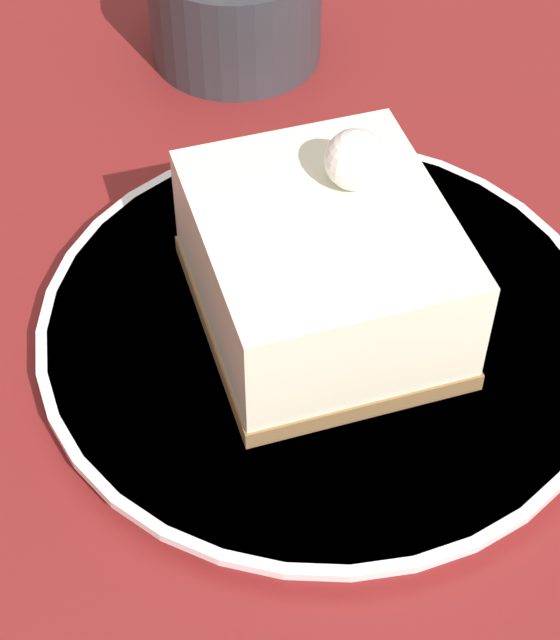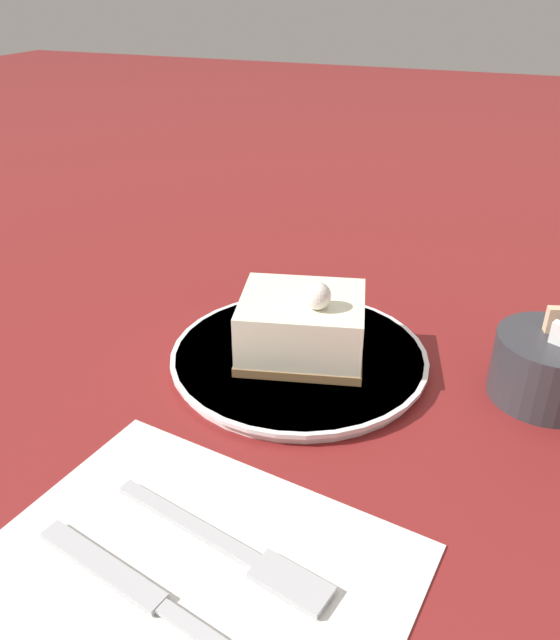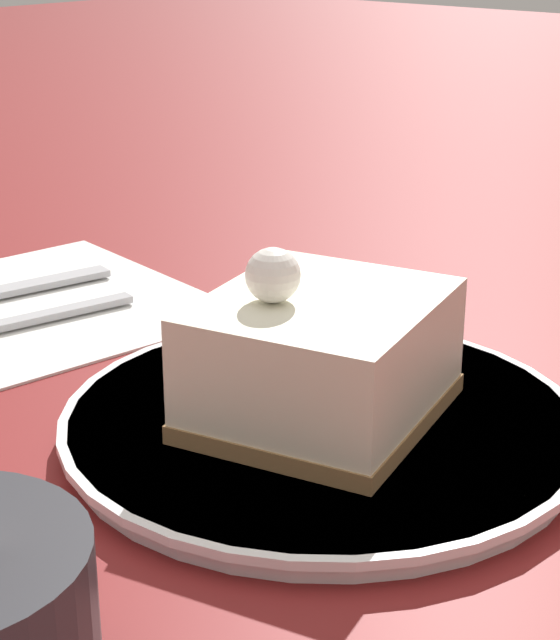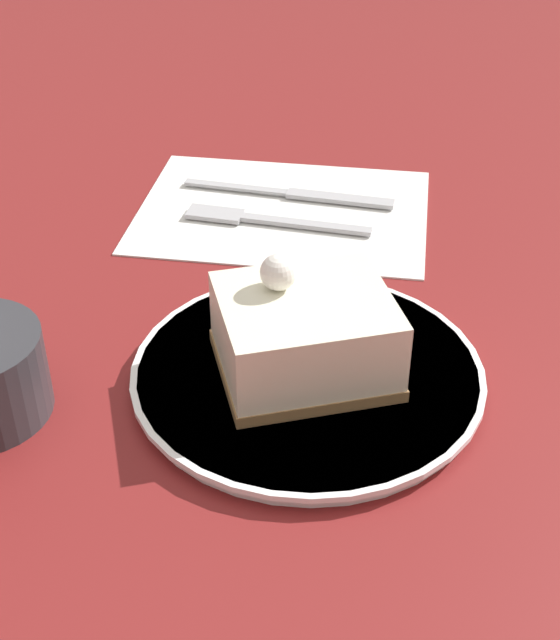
# 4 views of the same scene
# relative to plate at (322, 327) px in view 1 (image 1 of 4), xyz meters

# --- Properties ---
(ground_plane) EXTENTS (4.00, 4.00, 0.00)m
(ground_plane) POSITION_rel_plate_xyz_m (0.01, 0.03, -0.01)
(ground_plane) COLOR maroon
(plate) EXTENTS (0.23, 0.23, 0.01)m
(plate) POSITION_rel_plate_xyz_m (0.00, 0.00, 0.00)
(plate) COLOR white
(plate) RESTS_ON ground_plane
(cake_slice) EXTENTS (0.12, 0.13, 0.08)m
(cake_slice) POSITION_rel_plate_xyz_m (-0.00, 0.00, 0.03)
(cake_slice) COLOR olive
(cake_slice) RESTS_ON plate
(sugar_bowl) EXTENTS (0.09, 0.09, 0.08)m
(sugar_bowl) POSITION_rel_plate_xyz_m (-0.03, 0.21, 0.02)
(sugar_bowl) COLOR #333338
(sugar_bowl) RESTS_ON ground_plane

